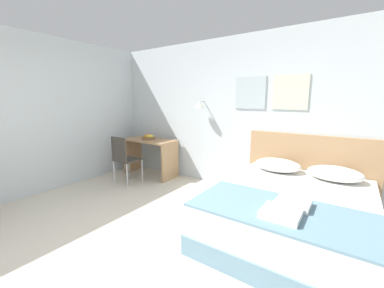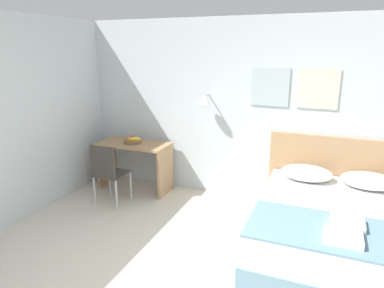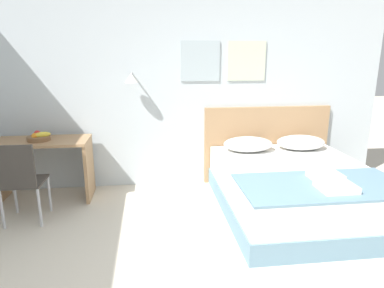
# 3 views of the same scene
# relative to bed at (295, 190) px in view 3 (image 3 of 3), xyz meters

# --- Properties ---
(wall_back) EXTENTS (5.84, 0.31, 2.65)m
(wall_back) POSITION_rel_bed_xyz_m (-1.31, 1.11, 1.06)
(wall_back) COLOR silver
(wall_back) RESTS_ON ground_plane
(bed) EXTENTS (1.69, 2.05, 0.54)m
(bed) POSITION_rel_bed_xyz_m (0.00, 0.00, 0.00)
(bed) COLOR #66899E
(bed) RESTS_ON ground_plane
(headboard) EXTENTS (1.81, 0.06, 1.08)m
(headboard) POSITION_rel_bed_xyz_m (-0.00, 1.05, 0.27)
(headboard) COLOR #A87F56
(headboard) RESTS_ON ground_plane
(pillow_left) EXTENTS (0.66, 0.47, 0.18)m
(pillow_left) POSITION_rel_bed_xyz_m (-0.37, 0.74, 0.36)
(pillow_left) COLOR white
(pillow_left) RESTS_ON bed
(pillow_right) EXTENTS (0.66, 0.47, 0.18)m
(pillow_right) POSITION_rel_bed_xyz_m (0.37, 0.74, 0.36)
(pillow_right) COLOR white
(pillow_right) RESTS_ON bed
(throw_blanket) EXTENTS (1.63, 0.82, 0.02)m
(throw_blanket) POSITION_rel_bed_xyz_m (-0.00, -0.59, 0.29)
(throw_blanket) COLOR #66899E
(throw_blanket) RESTS_ON bed
(folded_towel_near_foot) EXTENTS (0.31, 0.26, 0.06)m
(folded_towel_near_foot) POSITION_rel_bed_xyz_m (0.10, -0.45, 0.33)
(folded_towel_near_foot) COLOR white
(folded_towel_near_foot) RESTS_ON throw_blanket
(folded_towel_mid_bed) EXTENTS (0.32, 0.29, 0.06)m
(folded_towel_mid_bed) POSITION_rel_bed_xyz_m (0.05, -0.74, 0.33)
(folded_towel_mid_bed) COLOR white
(folded_towel_mid_bed) RESTS_ON throw_blanket
(desk) EXTENTS (1.13, 0.55, 0.77)m
(desk) POSITION_rel_bed_xyz_m (-2.99, 0.74, 0.26)
(desk) COLOR #A87F56
(desk) RESTS_ON ground_plane
(desk_chair) EXTENTS (0.42, 0.42, 0.91)m
(desk_chair) POSITION_rel_bed_xyz_m (-3.03, 0.07, 0.26)
(desk_chair) COLOR #3D3833
(desk_chair) RESTS_ON ground_plane
(fruit_bowl) EXTENTS (0.29, 0.27, 0.12)m
(fruit_bowl) POSITION_rel_bed_xyz_m (-3.00, 0.71, 0.54)
(fruit_bowl) COLOR brown
(fruit_bowl) RESTS_ON desk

